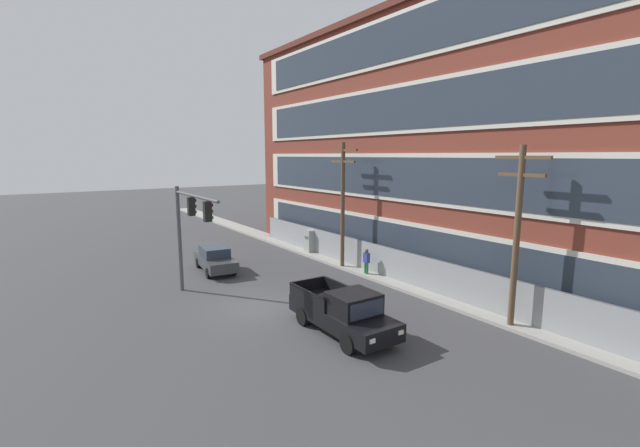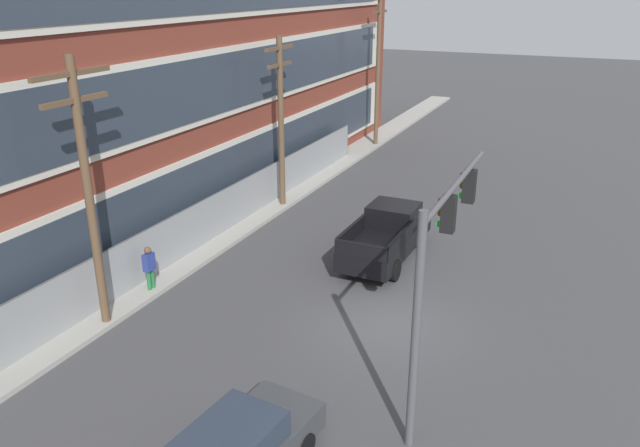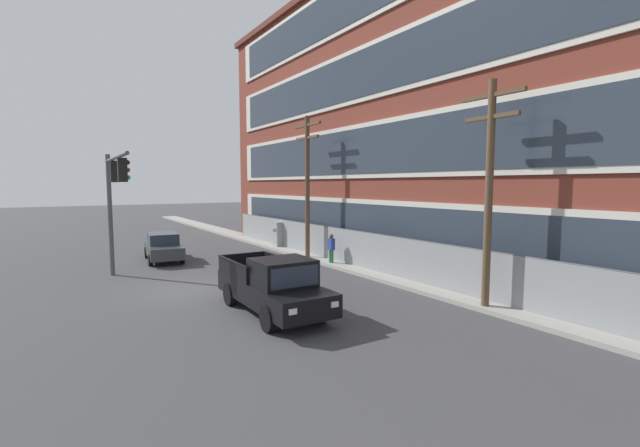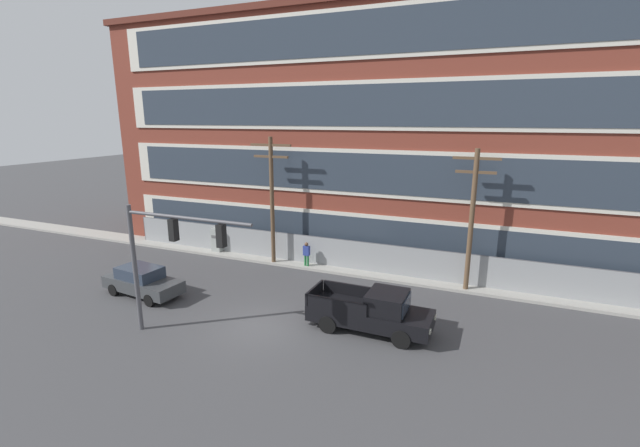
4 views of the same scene
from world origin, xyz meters
The scene contains 11 objects.
ground_plane centered at (0.00, 0.00, 0.00)m, with size 160.00×160.00×0.00m, color #424244.
sidewalk_building_side centered at (0.00, 8.39, 0.08)m, with size 80.00×1.70×0.16m, color #9E9B93.
brick_mill_building centered at (4.40, 15.02, 7.97)m, with size 43.58×12.16×15.92m.
chain_link_fence centered at (1.39, 8.52, 1.00)m, with size 32.83×0.06×1.97m.
traffic_signal_mast centered at (-2.98, -2.19, 4.08)m, with size 6.08×0.43×5.69m.
pickup_truck_black centered at (4.80, 1.61, 0.93)m, with size 5.50×2.10×1.94m.
sedan_dark_grey centered at (-7.55, 0.73, 0.80)m, with size 4.63×2.19×1.56m.
utility_pole_near_corner centered at (-3.55, 7.82, 4.55)m, with size 2.74×0.26×8.10m.
utility_pole_midblock centered at (8.28, 7.90, 4.29)m, with size 2.36×0.26×7.72m.
electrical_cabinet centered at (-8.27, 8.29, 0.89)m, with size 0.71×0.50×1.78m.
pedestrian_near_cabinet centered at (-1.26, 7.93, 0.97)m, with size 0.41×0.26×1.69m.
Camera 1 is at (18.09, -8.54, 7.31)m, focal length 24.00 mm.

